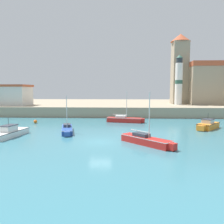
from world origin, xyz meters
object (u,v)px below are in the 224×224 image
Objects in this scene: sailboat_red_1 at (146,140)px; harbor_shed_far_end at (10,95)px; church at (199,81)px; lighthouse at (179,81)px; motorboat_orange_0 at (208,125)px; motorboat_white_2 at (9,133)px; sailboat_blue_3 at (67,129)px; mooring_buoy at (35,122)px; sailboat_red_4 at (124,120)px.

harbor_shed_far_end reaches higher than sailboat_red_1.
church reaches higher than lighthouse.
motorboat_white_2 is at bearing -165.27° from motorboat_orange_0.
sailboat_blue_3 is at bearing -130.46° from lighthouse.
harbor_shed_far_end is at bearing -168.01° from church.
motorboat_orange_0 is 42.99m from harbor_shed_far_end.
lighthouse is (28.71, 17.21, 7.70)m from mooring_buoy.
sailboat_blue_3 is 33.47m from lighthouse.
harbor_shed_far_end is at bearing 156.23° from motorboat_orange_0.
motorboat_orange_0 is at bearing -26.01° from sailboat_red_4.
church reaches higher than motorboat_white_2.
sailboat_blue_3 is 0.36× the size of church.
sailboat_blue_3 is 28.37m from harbor_shed_far_end.
church is (35.59, 23.15, 7.85)m from mooring_buoy.
mooring_buoy is at bearing -146.96° from church.
sailboat_blue_3 is at bearing -47.81° from harbor_shed_far_end.
sailboat_red_1 is 39.97m from harbor_shed_far_end.
sailboat_blue_3 is (-20.32, -3.54, -0.13)m from motorboat_orange_0.
sailboat_red_4 is 0.38× the size of church.
sailboat_red_1 is 12.00m from sailboat_blue_3.
motorboat_orange_0 is at bearing -92.24° from lighthouse.
church reaches higher than mooring_buoy.
harbor_shed_far_end reaches higher than motorboat_orange_0.
motorboat_white_2 is (-16.48, 2.92, 0.06)m from sailboat_red_1.
sailboat_red_4 is at bearing -130.89° from lighthouse.
harbor_shed_far_end is (-12.53, 24.26, 4.09)m from motorboat_white_2.
sailboat_blue_3 is 0.71× the size of harbor_shed_far_end.
church is (17.87, 37.13, 7.67)m from sailboat_red_1.
mooring_buoy is at bearing -172.74° from sailboat_red_4.
sailboat_red_4 reaches higher than mooring_buoy.
mooring_buoy is at bearing 141.74° from sailboat_red_1.
sailboat_red_4 is 21.50m from lighthouse.
sailboat_red_4 is at bearing 42.40° from motorboat_white_2.
harbor_shed_far_end reaches higher than motorboat_white_2.
lighthouse reaches higher than sailboat_red_4.
sailboat_red_1 is 41.92m from church.
motorboat_white_2 is 10.58× the size of mooring_buoy.
sailboat_red_1 is 0.31× the size of church.
sailboat_blue_3 is (6.31, 3.47, -0.11)m from motorboat_white_2.
sailboat_red_1 is 33.91m from lighthouse.
sailboat_red_4 is 30.17m from church.
mooring_buoy is (-1.24, 11.06, -0.23)m from motorboat_white_2.
motorboat_orange_0 is 0.72× the size of sailboat_red_4.
motorboat_white_2 is at bearing -135.12° from church.
sailboat_red_1 is at bearing -109.41° from lighthouse.
harbor_shed_far_end is at bearing 130.54° from mooring_buoy.
lighthouse is at bearing 30.94° from mooring_buoy.
church is 9.09m from lighthouse.
lighthouse is (0.83, 21.27, 7.44)m from motorboat_orange_0.
motorboat_orange_0 is 0.28× the size of church.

